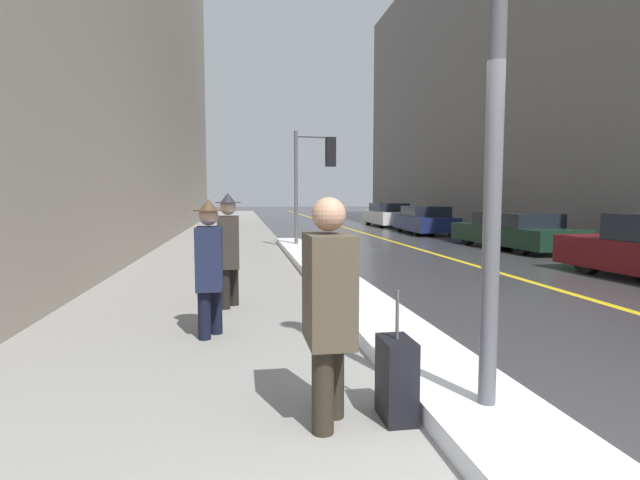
% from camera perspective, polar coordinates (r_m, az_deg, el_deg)
% --- Properties ---
extents(sidewalk_slab, '(4.00, 80.00, 0.01)m').
position_cam_1_polar(sidewalk_slab, '(17.41, -10.97, -0.41)').
color(sidewalk_slab, gray).
rests_on(sidewalk_slab, ground).
extents(road_centre_stripe, '(0.16, 80.00, 0.00)m').
position_cam_1_polar(road_centre_stripe, '(18.22, 8.24, -0.15)').
color(road_centre_stripe, gold).
rests_on(road_centre_stripe, ground).
extents(snow_bank_curb, '(0.88, 16.57, 0.17)m').
position_cam_1_polar(snow_bank_curb, '(9.40, 1.32, -4.36)').
color(snow_bank_curb, white).
rests_on(snow_bank_curb, ground).
extents(building_facade_right, '(6.00, 36.00, 16.03)m').
position_cam_1_polar(building_facade_right, '(28.99, 22.08, 17.37)').
color(building_facade_right, slate).
rests_on(building_facade_right, ground).
extents(lamp_post, '(0.28, 0.28, 4.38)m').
position_cam_1_polar(lamp_post, '(3.72, 19.61, 21.11)').
color(lamp_post, '#515156').
rests_on(lamp_post, ground).
extents(traffic_light_near, '(1.31, 0.37, 3.59)m').
position_cam_1_polar(traffic_light_near, '(15.55, -0.27, 8.60)').
color(traffic_light_near, '#515156').
rests_on(traffic_light_near, ground).
extents(pedestrian_with_shoulder_bag, '(0.31, 0.73, 1.60)m').
position_cam_1_polar(pedestrian_with_shoulder_bag, '(3.46, 0.95, -7.00)').
color(pedestrian_with_shoulder_bag, '#2A241B').
rests_on(pedestrian_with_shoulder_bag, ground).
extents(pedestrian_in_fedora, '(0.34, 0.70, 1.58)m').
position_cam_1_polar(pedestrian_in_fedora, '(5.79, -12.52, -2.54)').
color(pedestrian_in_fedora, black).
rests_on(pedestrian_in_fedora, ground).
extents(pedestrian_nearside, '(0.35, 0.51, 1.66)m').
position_cam_1_polar(pedestrian_nearside, '(7.27, -10.40, -0.63)').
color(pedestrian_nearside, black).
rests_on(pedestrian_nearside, ground).
extents(parked_car_dark_green, '(2.02, 4.93, 1.11)m').
position_cam_1_polar(parked_car_dark_green, '(16.56, 21.29, 0.93)').
color(parked_car_dark_green, black).
rests_on(parked_car_dark_green, ground).
extents(parked_car_navy, '(1.98, 4.52, 1.20)m').
position_cam_1_polar(parked_car_navy, '(22.49, 11.85, 2.22)').
color(parked_car_navy, navy).
rests_on(parked_car_navy, ground).
extents(parked_car_white, '(1.92, 4.73, 1.27)m').
position_cam_1_polar(parked_car_white, '(27.90, 7.78, 2.85)').
color(parked_car_white, silver).
rests_on(parked_car_white, ground).
extents(rolling_suitcase, '(0.22, 0.36, 0.95)m').
position_cam_1_polar(rolling_suitcase, '(3.74, 8.72, -15.49)').
color(rolling_suitcase, black).
rests_on(rolling_suitcase, ground).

